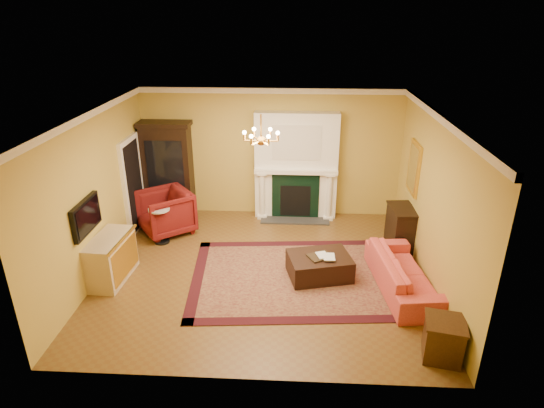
# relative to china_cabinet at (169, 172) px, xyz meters

# --- Properties ---
(floor) EXTENTS (6.00, 5.50, 0.02)m
(floor) POSITION_rel_china_cabinet_xyz_m (2.38, -2.49, -1.10)
(floor) COLOR brown
(floor) RESTS_ON ground
(ceiling) EXTENTS (6.00, 5.50, 0.02)m
(ceiling) POSITION_rel_china_cabinet_xyz_m (2.38, -2.49, 1.92)
(ceiling) COLOR silver
(ceiling) RESTS_ON wall_back
(wall_back) EXTENTS (6.00, 0.02, 3.00)m
(wall_back) POSITION_rel_china_cabinet_xyz_m (2.38, 0.27, 0.41)
(wall_back) COLOR gold
(wall_back) RESTS_ON floor
(wall_front) EXTENTS (6.00, 0.02, 3.00)m
(wall_front) POSITION_rel_china_cabinet_xyz_m (2.38, -5.25, 0.41)
(wall_front) COLOR gold
(wall_front) RESTS_ON floor
(wall_left) EXTENTS (0.02, 5.50, 3.00)m
(wall_left) POSITION_rel_china_cabinet_xyz_m (-0.63, -2.49, 0.41)
(wall_left) COLOR gold
(wall_left) RESTS_ON floor
(wall_right) EXTENTS (0.02, 5.50, 3.00)m
(wall_right) POSITION_rel_china_cabinet_xyz_m (5.39, -2.49, 0.41)
(wall_right) COLOR gold
(wall_right) RESTS_ON floor
(fireplace) EXTENTS (1.90, 0.70, 2.50)m
(fireplace) POSITION_rel_china_cabinet_xyz_m (2.98, 0.08, 0.11)
(fireplace) COLOR white
(fireplace) RESTS_ON wall_back
(crown_molding) EXTENTS (6.00, 5.50, 0.12)m
(crown_molding) POSITION_rel_china_cabinet_xyz_m (2.38, -1.53, 1.85)
(crown_molding) COLOR white
(crown_molding) RESTS_ON ceiling
(doorway) EXTENTS (0.08, 1.05, 2.10)m
(doorway) POSITION_rel_china_cabinet_xyz_m (-0.58, -0.79, -0.04)
(doorway) COLOR white
(doorway) RESTS_ON wall_left
(tv_panel) EXTENTS (0.09, 0.95, 0.58)m
(tv_panel) POSITION_rel_china_cabinet_xyz_m (-0.57, -3.09, 0.26)
(tv_panel) COLOR black
(tv_panel) RESTS_ON wall_left
(gilt_mirror) EXTENTS (0.06, 0.76, 1.05)m
(gilt_mirror) POSITION_rel_china_cabinet_xyz_m (5.34, -1.09, 0.56)
(gilt_mirror) COLOR gold
(gilt_mirror) RESTS_ON wall_right
(chandelier) EXTENTS (0.63, 0.55, 0.53)m
(chandelier) POSITION_rel_china_cabinet_xyz_m (2.38, -2.49, 1.52)
(chandelier) COLOR gold
(chandelier) RESTS_ON ceiling
(oriental_rug) EXTENTS (3.92, 3.07, 0.01)m
(oriental_rug) POSITION_rel_china_cabinet_xyz_m (2.95, -2.67, -1.08)
(oriental_rug) COLOR #460F15
(oriental_rug) RESTS_ON floor
(china_cabinet) EXTENTS (1.09, 0.50, 2.17)m
(china_cabinet) POSITION_rel_china_cabinet_xyz_m (0.00, 0.00, 0.00)
(china_cabinet) COLOR black
(china_cabinet) RESTS_ON floor
(wingback_armchair) EXTENTS (1.39, 1.40, 1.06)m
(wingback_armchair) POSITION_rel_china_cabinet_xyz_m (0.13, -0.95, -0.56)
(wingback_armchair) COLOR maroon
(wingback_armchair) RESTS_ON floor
(pedestal_table) EXTENTS (0.44, 0.44, 0.79)m
(pedestal_table) POSITION_rel_china_cabinet_xyz_m (0.15, -1.45, -0.63)
(pedestal_table) COLOR black
(pedestal_table) RESTS_ON floor
(commode) EXTENTS (0.60, 1.16, 0.84)m
(commode) POSITION_rel_china_cabinet_xyz_m (-0.35, -2.89, -0.67)
(commode) COLOR #C3B18F
(commode) RESTS_ON floor
(coral_sofa) EXTENTS (0.87, 2.19, 0.83)m
(coral_sofa) POSITION_rel_china_cabinet_xyz_m (4.90, -2.92, -0.67)
(coral_sofa) COLOR #E85249
(coral_sofa) RESTS_ON floor
(end_table) EXTENTS (0.60, 0.60, 0.59)m
(end_table) POSITION_rel_china_cabinet_xyz_m (5.10, -4.66, -0.79)
(end_table) COLOR #3E2310
(end_table) RESTS_ON floor
(console_table) EXTENTS (0.50, 0.80, 0.86)m
(console_table) POSITION_rel_china_cabinet_xyz_m (5.16, -1.38, -0.66)
(console_table) COLOR black
(console_table) RESTS_ON floor
(leather_ottoman) EXTENTS (1.27, 1.05, 0.41)m
(leather_ottoman) POSITION_rel_china_cabinet_xyz_m (3.44, -2.61, -0.86)
(leather_ottoman) COLOR black
(leather_ottoman) RESTS_ON oriental_rug
(ottoman_tray) EXTENTS (0.52, 0.48, 0.03)m
(ottoman_tray) POSITION_rel_china_cabinet_xyz_m (3.44, -2.64, -0.64)
(ottoman_tray) COLOR black
(ottoman_tray) RESTS_ON leather_ottoman
(book_a) EXTENTS (0.19, 0.08, 0.26)m
(book_a) POSITION_rel_china_cabinet_xyz_m (3.39, -2.68, -0.50)
(book_a) COLOR gray
(book_a) RESTS_ON ottoman_tray
(book_b) EXTENTS (0.21, 0.02, 0.28)m
(book_b) POSITION_rel_china_cabinet_xyz_m (3.50, -2.70, -0.49)
(book_b) COLOR gray
(book_b) RESTS_ON ottoman_tray
(topiary_left) EXTENTS (0.15, 0.15, 0.40)m
(topiary_left) POSITION_rel_china_cabinet_xyz_m (2.31, 0.04, 0.36)
(topiary_left) COLOR gray
(topiary_left) RESTS_ON fireplace
(topiary_right) EXTENTS (0.14, 0.14, 0.38)m
(topiary_right) POSITION_rel_china_cabinet_xyz_m (3.72, 0.04, 0.35)
(topiary_right) COLOR gray
(topiary_right) RESTS_ON fireplace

